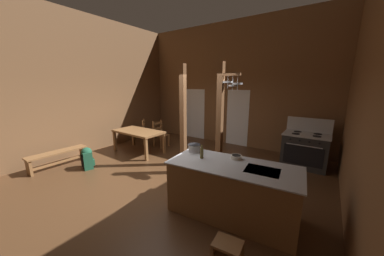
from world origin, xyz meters
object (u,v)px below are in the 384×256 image
stove_range (305,150)px  bench_along_left_wall (58,156)px  kitchen_island (232,190)px  stockpot_on_counter (194,148)px  bottle_tall_on_counter (202,153)px  dining_table (139,133)px  step_stool (228,251)px  ladderback_chair_near_window (148,133)px  backpack (87,157)px  ladderback_chair_by_post (160,134)px  mixing_bowl_on_counter (236,157)px

stove_range → bench_along_left_wall: bearing=-145.4°
kitchen_island → stove_range: (0.82, 3.12, 0.02)m
kitchen_island → bench_along_left_wall: 4.88m
stockpot_on_counter → bottle_tall_on_counter: 0.37m
stove_range → dining_table: stove_range is taller
kitchen_island → bottle_tall_on_counter: (-0.60, -0.03, 0.57)m
step_stool → ladderback_chair_near_window: 5.64m
stockpot_on_counter → bottle_tall_on_counter: bottle_tall_on_counter is taller
bench_along_left_wall → bottle_tall_on_counter: (4.21, 0.73, 0.73)m
step_stool → backpack: (-4.38, 0.58, 0.14)m
dining_table → bench_along_left_wall: size_ratio=1.17×
kitchen_island → ladderback_chair_by_post: size_ratio=2.36×
dining_table → backpack: 1.75m
ladderback_chair_near_window → ladderback_chair_by_post: 0.58m
bench_along_left_wall → mixing_bowl_on_counter: size_ratio=7.47×
ladderback_chair_by_post → stockpot_on_counter: size_ratio=3.07×
step_stool → mixing_bowl_on_counter: (-0.42, 1.23, 0.79)m
backpack → stockpot_on_counter: size_ratio=1.93×
bench_along_left_wall → stockpot_on_counter: (3.91, 0.94, 0.71)m
bench_along_left_wall → bottle_tall_on_counter: size_ratio=5.96×
kitchen_island → stove_range: stove_range is taller
step_stool → bottle_tall_on_counter: size_ratio=1.56×
ladderback_chair_near_window → ladderback_chair_by_post: bearing=8.7°
backpack → stockpot_on_counter: stockpot_on_counter is taller
dining_table → backpack: size_ratio=2.89×
step_stool → ladderback_chair_near_window: size_ratio=0.41×
kitchen_island → stockpot_on_counter: stockpot_on_counter is taller
backpack → bottle_tall_on_counter: bottle_tall_on_counter is taller
stockpot_on_counter → ladderback_chair_near_window: bearing=150.3°
backpack → bench_along_left_wall: bearing=-154.0°
backpack → stockpot_on_counter: (3.12, 0.55, 0.70)m
ladderback_chair_near_window → kitchen_island: bearing=-26.2°
stove_range → dining_table: (-4.73, -1.78, 0.17)m
bench_along_left_wall → backpack: size_ratio=2.46×
step_stool → ladderback_chair_by_post: 5.23m
kitchen_island → backpack: 4.04m
ladderback_chair_by_post → ladderback_chair_near_window: bearing=-171.3°
stove_range → backpack: size_ratio=2.21×
backpack → mixing_bowl_on_counter: (3.96, 0.65, 0.65)m
stockpot_on_counter → bottle_tall_on_counter: size_ratio=1.26×
kitchen_island → mixing_bowl_on_counter: size_ratio=11.40×
ladderback_chair_by_post → bottle_tall_on_counter: size_ratio=3.86×
bench_along_left_wall → mixing_bowl_on_counter: 4.91m
ladderback_chair_near_window → mixing_bowl_on_counter: size_ratio=4.84×
kitchen_island → ladderback_chair_near_window: 4.84m
kitchen_island → stockpot_on_counter: size_ratio=7.24×
kitchen_island → ladderback_chair_by_post: (-3.77, 2.23, -0.01)m
ladderback_chair_near_window → mixing_bowl_on_counter: 4.70m
stove_range → ladderback_chair_near_window: 5.26m
stove_range → step_stool: stove_range is taller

